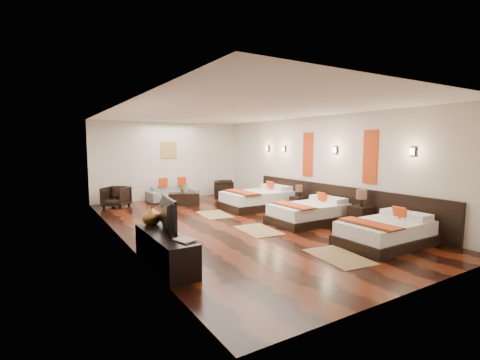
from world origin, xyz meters
TOP-DOWN VIEW (x-y plane):
  - floor at (0.00, 0.00)m, footprint 5.50×9.50m
  - ceiling at (0.00, 0.00)m, footprint 5.50×9.50m
  - back_wall at (0.00, 4.75)m, footprint 5.50×0.01m
  - left_wall at (-2.75, 0.00)m, footprint 0.01×9.50m
  - right_wall at (2.75, 0.00)m, footprint 0.01×9.50m
  - headboard_panel at (2.71, -0.80)m, footprint 0.08×6.60m
  - bed_near at (1.69, -3.15)m, footprint 1.92×1.20m
  - bed_mid at (1.70, -0.93)m, footprint 1.98×1.25m
  - bed_far at (1.70, 1.40)m, footprint 2.18×1.37m
  - nightstand_a at (2.45, -1.91)m, footprint 0.46×0.46m
  - nightstand_b at (2.45, 0.34)m, footprint 0.40×0.40m
  - jute_mat_near at (0.29, -3.21)m, footprint 0.89×1.28m
  - jute_mat_mid at (0.13, -0.91)m, footprint 0.85×1.26m
  - jute_mat_far at (0.08, 1.24)m, footprint 0.89×1.28m
  - tv_console at (-2.50, -2.03)m, footprint 0.50×1.80m
  - tv at (-2.45, -1.82)m, footprint 0.25×0.98m
  - book at (-2.50, -2.65)m, footprint 0.31×0.37m
  - figurine at (-2.50, -1.31)m, footprint 0.43×0.43m
  - sofa at (-0.05, 4.24)m, footprint 1.87×0.92m
  - armchair_left at (-2.07, 3.88)m, footprint 1.02×1.02m
  - armchair_right at (1.80, 3.83)m, footprint 0.96×0.95m
  - coffee_table at (-0.05, 3.19)m, footprint 1.11×0.84m
  - table_plant at (-0.07, 3.26)m, footprint 0.25×0.22m
  - orange_panel_a at (2.73, -1.90)m, footprint 0.04×0.40m
  - orange_panel_b at (2.73, 0.30)m, footprint 0.04×0.40m
  - sconce_near at (2.70, -3.00)m, footprint 0.07×0.12m
  - sconce_mid at (2.70, -0.80)m, footprint 0.07×0.12m
  - sconce_far at (2.70, 1.40)m, footprint 0.07×0.12m
  - sconce_lounge at (2.70, 2.30)m, footprint 0.07×0.12m
  - gold_artwork at (0.00, 4.73)m, footprint 0.60×0.04m

SIDE VIEW (x-z plane):
  - floor at x=0.00m, z-range -0.01..0.01m
  - jute_mat_near at x=0.29m, z-range 0.00..0.01m
  - jute_mat_mid at x=0.13m, z-range 0.00..0.01m
  - jute_mat_far at x=0.08m, z-range 0.00..0.01m
  - coffee_table at x=-0.05m, z-range 0.00..0.40m
  - bed_near at x=1.69m, z-range -0.12..0.62m
  - bed_mid at x=1.70m, z-range -0.12..0.64m
  - sofa at x=-0.05m, z-range 0.00..0.53m
  - tv_console at x=-2.50m, z-range 0.00..0.55m
  - nightstand_b at x=2.45m, z-range -0.12..0.68m
  - bed_far at x=1.70m, z-range -0.13..0.70m
  - nightstand_a at x=2.45m, z-range -0.14..0.78m
  - armchair_right at x=1.80m, z-range 0.00..0.66m
  - armchair_left at x=-2.07m, z-range 0.00..0.67m
  - headboard_panel at x=2.71m, z-range 0.00..0.90m
  - table_plant at x=-0.07m, z-range 0.40..0.65m
  - book at x=-2.50m, z-range 0.55..0.58m
  - figurine at x=-2.50m, z-range 0.55..0.91m
  - tv at x=-2.45m, z-range 0.55..1.11m
  - back_wall at x=0.00m, z-range 0.00..2.80m
  - left_wall at x=-2.75m, z-range 0.00..2.80m
  - right_wall at x=2.75m, z-range 0.00..2.80m
  - orange_panel_a at x=2.73m, z-range 1.05..2.35m
  - orange_panel_b at x=2.73m, z-range 1.05..2.35m
  - gold_artwork at x=0.00m, z-range 1.50..2.10m
  - sconce_near at x=2.70m, z-range 1.76..1.94m
  - sconce_mid at x=2.70m, z-range 1.76..1.94m
  - sconce_far at x=2.70m, z-range 1.76..1.94m
  - sconce_lounge at x=2.70m, z-range 1.76..1.94m
  - ceiling at x=0.00m, z-range 2.79..2.80m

